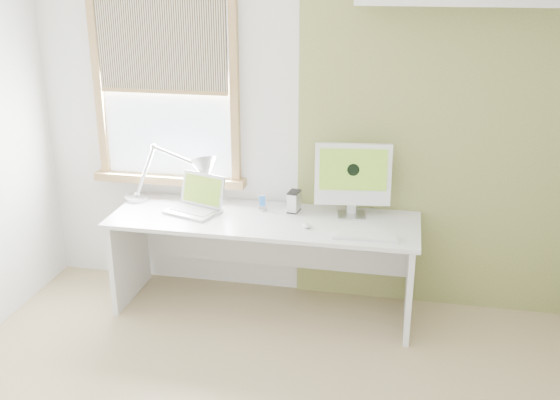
% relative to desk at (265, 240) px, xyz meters
% --- Properties ---
extents(room, '(4.04, 3.54, 2.64)m').
position_rel_desk_xyz_m(room, '(0.19, -1.44, 0.77)').
color(room, tan).
rests_on(room, ground).
extents(accent_wall, '(2.00, 0.02, 2.60)m').
position_rel_desk_xyz_m(accent_wall, '(1.19, 0.30, 0.77)').
color(accent_wall, olive).
rests_on(accent_wall, room).
extents(window, '(1.20, 0.14, 1.42)m').
position_rel_desk_xyz_m(window, '(-0.81, 0.27, 1.01)').
color(window, '#B0864B').
rests_on(window, room).
extents(desk, '(2.20, 0.70, 0.73)m').
position_rel_desk_xyz_m(desk, '(0.00, 0.00, 0.00)').
color(desk, white).
rests_on(desk, room).
extents(desk_lamp, '(0.80, 0.32, 0.44)m').
position_rel_desk_xyz_m(desk_lamp, '(-0.60, 0.16, 0.43)').
color(desk_lamp, '#B7B9BC').
rests_on(desk_lamp, desk).
extents(laptop, '(0.44, 0.40, 0.26)m').
position_rel_desk_xyz_m(laptop, '(-0.51, -0.01, 0.26)').
color(laptop, '#B7B9BC').
rests_on(laptop, desk).
extents(phone_dock, '(0.07, 0.07, 0.12)m').
position_rel_desk_xyz_m(phone_dock, '(-0.04, 0.10, 0.23)').
color(phone_dock, '#B7B9BC').
rests_on(phone_dock, desk).
extents(external_drive, '(0.09, 0.13, 0.16)m').
position_rel_desk_xyz_m(external_drive, '(0.19, 0.12, 0.27)').
color(external_drive, '#B7B9BC').
rests_on(external_drive, desk).
extents(imac, '(0.55, 0.20, 0.53)m').
position_rel_desk_xyz_m(imac, '(0.61, 0.12, 0.49)').
color(imac, '#B7B9BC').
rests_on(imac, desk).
extents(keyboard, '(0.43, 0.13, 0.02)m').
position_rel_desk_xyz_m(keyboard, '(0.74, -0.27, 0.20)').
color(keyboard, white).
rests_on(keyboard, desk).
extents(mouse, '(0.09, 0.11, 0.03)m').
position_rel_desk_xyz_m(mouse, '(0.33, -0.17, 0.21)').
color(mouse, white).
rests_on(mouse, desk).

